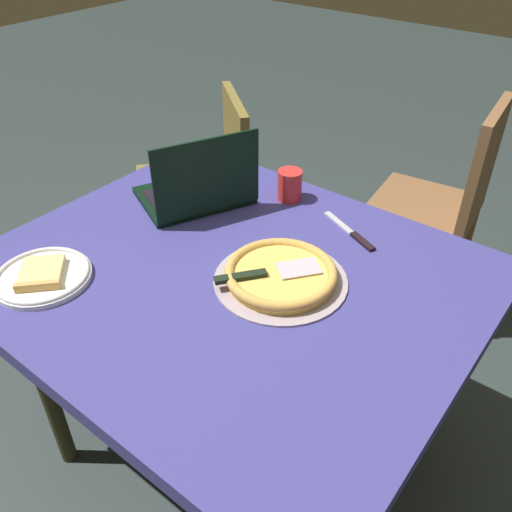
{
  "coord_description": "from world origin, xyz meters",
  "views": [
    {
      "loc": [
        -0.75,
        0.84,
        1.6
      ],
      "look_at": [
        -0.08,
        -0.02,
        0.81
      ],
      "focal_mm": 37.62,
      "sensor_mm": 36.0,
      "label": 1
    }
  ],
  "objects_px": {
    "drink_cup": "(290,185)",
    "dining_table": "(230,287)",
    "pizza_tray": "(280,275)",
    "chair_near": "(206,176)",
    "pizza_plate": "(42,276)",
    "laptop": "(198,189)",
    "table_knife": "(353,234)",
    "chair_far": "(445,199)"
  },
  "relations": [
    {
      "from": "laptop",
      "to": "chair_near",
      "type": "xyz_separation_m",
      "value": [
        0.44,
        -0.49,
        -0.3
      ]
    },
    {
      "from": "dining_table",
      "to": "laptop",
      "type": "distance_m",
      "value": 0.38
    },
    {
      "from": "drink_cup",
      "to": "chair_near",
      "type": "bearing_deg",
      "value": -24.41
    },
    {
      "from": "laptop",
      "to": "drink_cup",
      "type": "xyz_separation_m",
      "value": [
        -0.21,
        -0.2,
        -0.0
      ]
    },
    {
      "from": "chair_near",
      "to": "pizza_plate",
      "type": "bearing_deg",
      "value": 110.64
    },
    {
      "from": "chair_far",
      "to": "dining_table",
      "type": "bearing_deg",
      "value": 79.79
    },
    {
      "from": "laptop",
      "to": "pizza_plate",
      "type": "bearing_deg",
      "value": 84.51
    },
    {
      "from": "chair_near",
      "to": "chair_far",
      "type": "height_order",
      "value": "chair_far"
    },
    {
      "from": "table_knife",
      "to": "chair_far",
      "type": "relative_size",
      "value": 0.23
    },
    {
      "from": "drink_cup",
      "to": "dining_table",
      "type": "bearing_deg",
      "value": 103.07
    },
    {
      "from": "laptop",
      "to": "table_knife",
      "type": "height_order",
      "value": "laptop"
    },
    {
      "from": "dining_table",
      "to": "table_knife",
      "type": "bearing_deg",
      "value": -116.88
    },
    {
      "from": "table_knife",
      "to": "chair_near",
      "type": "xyz_separation_m",
      "value": [
        0.91,
        -0.35,
        -0.25
      ]
    },
    {
      "from": "dining_table",
      "to": "chair_near",
      "type": "relative_size",
      "value": 1.51
    },
    {
      "from": "pizza_tray",
      "to": "dining_table",
      "type": "bearing_deg",
      "value": 18.43
    },
    {
      "from": "laptop",
      "to": "chair_far",
      "type": "xyz_separation_m",
      "value": [
        -0.49,
        -0.87,
        -0.26
      ]
    },
    {
      "from": "dining_table",
      "to": "pizza_tray",
      "type": "bearing_deg",
      "value": -161.57
    },
    {
      "from": "table_knife",
      "to": "pizza_plate",
      "type": "bearing_deg",
      "value": 52.05
    },
    {
      "from": "laptop",
      "to": "chair_near",
      "type": "bearing_deg",
      "value": -48.47
    },
    {
      "from": "pizza_tray",
      "to": "table_knife",
      "type": "xyz_separation_m",
      "value": [
        -0.04,
        -0.3,
        -0.02
      ]
    },
    {
      "from": "chair_far",
      "to": "laptop",
      "type": "bearing_deg",
      "value": 60.58
    },
    {
      "from": "laptop",
      "to": "drink_cup",
      "type": "height_order",
      "value": "laptop"
    },
    {
      "from": "pizza_tray",
      "to": "pizza_plate",
      "type": "bearing_deg",
      "value": 37.68
    },
    {
      "from": "dining_table",
      "to": "chair_near",
      "type": "bearing_deg",
      "value": -43.33
    },
    {
      "from": "table_knife",
      "to": "chair_near",
      "type": "distance_m",
      "value": 1.01
    },
    {
      "from": "pizza_tray",
      "to": "laptop",
      "type": "bearing_deg",
      "value": -20.02
    },
    {
      "from": "dining_table",
      "to": "pizza_tray",
      "type": "height_order",
      "value": "pizza_tray"
    },
    {
      "from": "pizza_plate",
      "to": "pizza_tray",
      "type": "bearing_deg",
      "value": -142.32
    },
    {
      "from": "pizza_plate",
      "to": "chair_far",
      "type": "height_order",
      "value": "chair_far"
    },
    {
      "from": "drink_cup",
      "to": "chair_near",
      "type": "height_order",
      "value": "drink_cup"
    },
    {
      "from": "pizza_tray",
      "to": "chair_near",
      "type": "relative_size",
      "value": 0.41
    },
    {
      "from": "drink_cup",
      "to": "chair_far",
      "type": "bearing_deg",
      "value": -113.1
    },
    {
      "from": "pizza_tray",
      "to": "chair_near",
      "type": "bearing_deg",
      "value": -36.82
    },
    {
      "from": "pizza_tray",
      "to": "table_knife",
      "type": "distance_m",
      "value": 0.3
    },
    {
      "from": "laptop",
      "to": "table_knife",
      "type": "distance_m",
      "value": 0.5
    },
    {
      "from": "pizza_plate",
      "to": "chair_far",
      "type": "distance_m",
      "value": 1.52
    },
    {
      "from": "pizza_tray",
      "to": "table_knife",
      "type": "bearing_deg",
      "value": -97.99
    },
    {
      "from": "laptop",
      "to": "drink_cup",
      "type": "relative_size",
      "value": 4.16
    },
    {
      "from": "pizza_tray",
      "to": "drink_cup",
      "type": "xyz_separation_m",
      "value": [
        0.23,
        -0.36,
        0.03
      ]
    },
    {
      "from": "laptop",
      "to": "pizza_plate",
      "type": "relative_size",
      "value": 1.65
    },
    {
      "from": "chair_far",
      "to": "drink_cup",
      "type": "bearing_deg",
      "value": 66.9
    },
    {
      "from": "drink_cup",
      "to": "chair_far",
      "type": "height_order",
      "value": "chair_far"
    }
  ]
}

